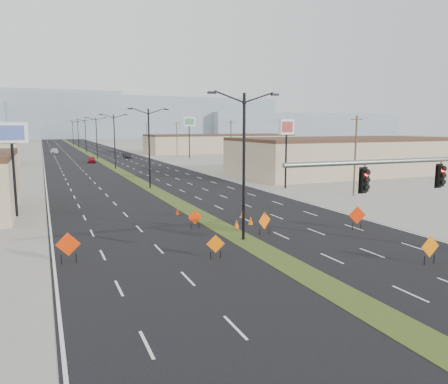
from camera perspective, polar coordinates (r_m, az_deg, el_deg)
name	(u,v)px	position (r m, az deg, el deg)	size (l,w,h in m)	color
ground	(359,304)	(20.83, 17.17, -13.83)	(600.00, 600.00, 0.00)	gray
road_surface	(96,158)	(115.60, -16.42, 4.33)	(25.00, 400.00, 0.02)	black
median_strip	(96,158)	(115.60, -16.42, 4.33)	(2.00, 400.00, 0.04)	#394E1B
building_se_near	(343,157)	(75.86, 15.33, 4.42)	(36.00, 18.00, 5.50)	tan
building_se_far	(219,144)	(134.63, -0.59, 6.29)	(44.00, 16.00, 5.00)	tan
mesa_center	(120,118)	(319.07, -13.37, 9.43)	(220.00, 50.00, 28.00)	gray
mesa_east	(299,125)	(360.42, 9.73, 8.61)	(160.00, 50.00, 18.00)	gray
mesa_backdrop	(12,114)	(335.20, -26.00, 9.09)	(140.00, 50.00, 32.00)	gray
streetlight_0	(244,162)	(29.57, 2.61, 3.92)	(5.15, 0.24, 10.02)	black
streetlight_1	(149,146)	(56.13, -9.75, 5.99)	(5.15, 0.24, 10.02)	black
streetlight_2	(115,140)	(83.64, -14.11, 6.66)	(5.15, 0.24, 10.02)	black
streetlight_3	(97,136)	(111.39, -16.31, 6.98)	(5.15, 0.24, 10.02)	black
streetlight_4	(86,135)	(139.24, -17.63, 7.17)	(5.15, 0.24, 10.02)	black
streetlight_5	(78,133)	(167.14, -18.51, 7.29)	(5.15, 0.24, 10.02)	black
streetlight_6	(73,132)	(195.07, -19.14, 7.37)	(5.15, 0.24, 10.02)	black
utility_pole_0	(355,155)	(51.42, 16.77, 4.70)	(1.60, 0.20, 9.00)	#4C3823
utility_pole_1	(231,144)	(81.51, 0.91, 6.35)	(1.60, 0.20, 9.00)	#4C3823
utility_pole_2	(177,139)	(114.43, -6.17, 6.93)	(1.60, 0.20, 9.00)	#4C3823
utility_pole_3	(147,136)	(148.31, -10.06, 7.20)	(1.60, 0.20, 9.00)	#4C3823
car_left	(92,160)	(99.53, -16.88, 4.06)	(1.56, 3.88, 1.32)	maroon
car_mid	(127,155)	(112.42, -12.57, 4.69)	(1.38, 3.97, 1.31)	black
car_far	(54,151)	(136.42, -21.29, 5.00)	(2.09, 5.13, 1.49)	silver
construction_sign_0	(68,245)	(26.61, -19.70, -6.57)	(1.37, 0.25, 1.84)	red
construction_sign_1	(216,245)	(26.08, -1.10, -6.91)	(1.07, 0.30, 1.45)	#E76204
construction_sign_2	(195,218)	(33.63, -3.82, -3.39)	(1.10, 0.15, 1.46)	red
construction_sign_3	(264,221)	(31.72, 5.31, -3.84)	(1.20, 0.55, 1.72)	#FF6105
construction_sign_4	(430,248)	(27.58, 25.32, -6.57)	(1.27, 0.07, 1.69)	orange
construction_sign_5	(357,216)	(34.74, 17.00, -3.00)	(1.31, 0.43, 1.81)	red
cone_0	(237,224)	(33.83, 1.65, -4.19)	(0.41, 0.41, 0.69)	#F15905
cone_1	(251,220)	(35.14, 3.51, -3.73)	(0.41, 0.41, 0.68)	orange
cone_2	(242,213)	(38.16, 2.42, -2.78)	(0.37, 0.37, 0.62)	#E34604
cone_3	(178,212)	(39.09, -6.09, -2.56)	(0.36, 0.36, 0.60)	red
pole_sign_west	(12,141)	(41.77, -26.00, 6.02)	(2.68, 0.91, 8.17)	black
pole_sign_east_near	(287,133)	(55.83, 8.17, 7.69)	(2.73, 1.47, 8.70)	black
pole_sign_east_far	(189,125)	(109.13, -4.57, 8.78)	(3.30, 1.03, 10.13)	black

